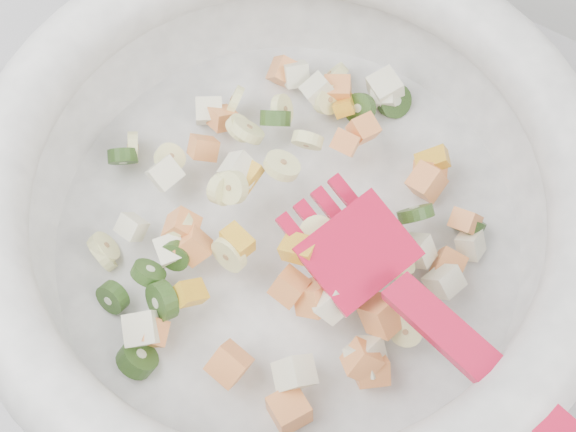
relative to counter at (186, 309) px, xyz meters
The scene contains 2 objects.
counter is the anchor object (origin of this frame).
mixing_bowl 0.54m from the counter, ahead, with size 0.52×0.44×0.13m.
Camera 1 is at (0.30, 1.22, 1.46)m, focal length 50.00 mm.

